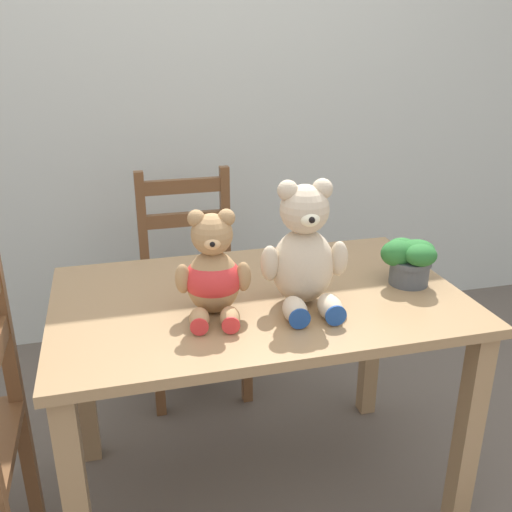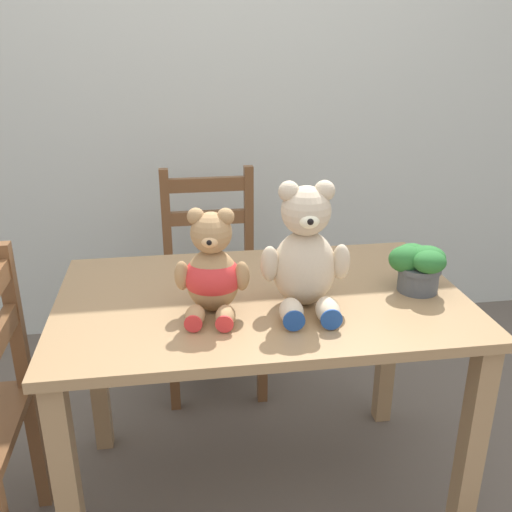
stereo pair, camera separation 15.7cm
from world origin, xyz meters
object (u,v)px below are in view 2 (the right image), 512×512
object	(u,v)px
teddy_bear_right	(305,255)
wooden_chair_behind	(212,284)
teddy_bear_left	(212,272)
potted_plant	(418,265)

from	to	relation	value
teddy_bear_right	wooden_chair_behind	bearing A→B (deg)	-72.01
teddy_bear_left	teddy_bear_right	size ratio (longest dim) A/B	0.82
teddy_bear_right	potted_plant	xyz separation A→B (m)	(0.36, 0.05, -0.07)
wooden_chair_behind	potted_plant	xyz separation A→B (m)	(0.56, -0.80, 0.38)
teddy_bear_right	potted_plant	world-z (taller)	teddy_bear_right
wooden_chair_behind	teddy_bear_left	distance (m)	0.95
teddy_bear_left	potted_plant	bearing A→B (deg)	-166.55
wooden_chair_behind	teddy_bear_left	size ratio (longest dim) A/B	3.13
teddy_bear_left	potted_plant	distance (m)	0.62
wooden_chair_behind	teddy_bear_right	xyz separation A→B (m)	(0.20, -0.85, 0.46)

